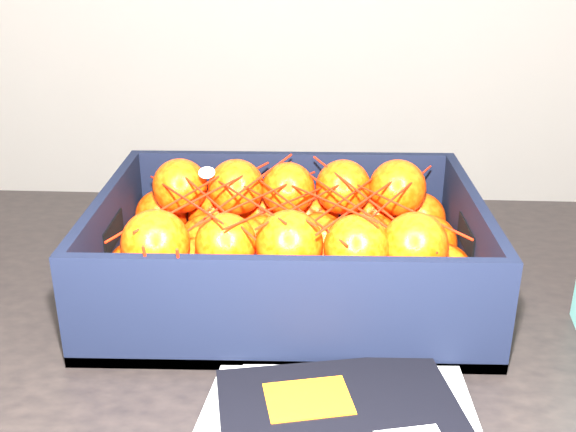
{
  "coord_description": "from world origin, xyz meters",
  "views": [
    {
      "loc": [
        -0.01,
        -0.77,
        1.16
      ],
      "look_at": [
        -0.03,
        -0.07,
        0.86
      ],
      "focal_mm": 43.0,
      "sensor_mm": 36.0,
      "label": 1
    }
  ],
  "objects": [
    {
      "name": "table",
      "position": [
        -0.03,
        -0.13,
        0.65
      ],
      "size": [
        1.22,
        0.83,
        0.75
      ],
      "color": "black",
      "rests_on": "ground"
    },
    {
      "name": "produce_crate",
      "position": [
        -0.03,
        -0.04,
        0.79
      ],
      "size": [
        0.44,
        0.33,
        0.12
      ],
      "color": "olive",
      "rests_on": "table"
    },
    {
      "name": "clementine_heap",
      "position": [
        -0.03,
        -0.04,
        0.81
      ],
      "size": [
        0.42,
        0.31,
        0.13
      ],
      "color": "#FF3705",
      "rests_on": "produce_crate"
    },
    {
      "name": "mesh_net",
      "position": [
        -0.04,
        -0.05,
        0.87
      ],
      "size": [
        0.36,
        0.29,
        0.09
      ],
      "color": "red",
      "rests_on": "clementine_heap"
    }
  ]
}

